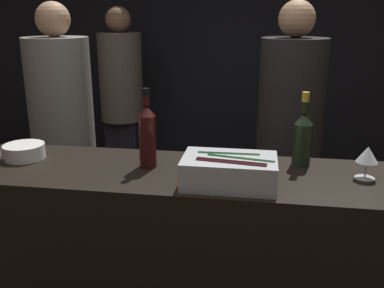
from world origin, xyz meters
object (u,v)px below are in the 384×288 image
wine_glass (367,156)px  bowl_white (24,151)px  champagne_bottle (303,137)px  person_blond_tee (289,135)px  person_in_hoodie (122,100)px  ice_bin_with_bottles (230,170)px  red_wine_bottle_black_foil (147,134)px  person_grey_polo (63,129)px

wine_glass → bowl_white: bearing=179.3°
champagne_bottle → person_blond_tee: person_blond_tee is taller
bowl_white → person_in_hoodie: size_ratio=0.11×
ice_bin_with_bottles → red_wine_bottle_black_foil: red_wine_bottle_black_foil is taller
bowl_white → red_wine_bottle_black_foil: (0.62, -0.02, 0.12)m
ice_bin_with_bottles → wine_glass: 0.59m
ice_bin_with_bottles → wine_glass: (0.56, 0.16, 0.04)m
bowl_white → person_blond_tee: bearing=30.3°
red_wine_bottle_black_foil → person_in_hoodie: size_ratio=0.21×
ice_bin_with_bottles → wine_glass: bearing=15.8°
person_in_hoodie → bowl_white: bearing=89.8°
ice_bin_with_bottles → person_blond_tee: person_blond_tee is taller
ice_bin_with_bottles → person_grey_polo: 1.45m
ice_bin_with_bottles → bowl_white: bearing=170.0°
bowl_white → champagne_bottle: champagne_bottle is taller
person_in_hoodie → red_wine_bottle_black_foil: bearing=109.4°
wine_glass → person_grey_polo: size_ratio=0.08×
person_in_hoodie → person_grey_polo: 1.00m
person_in_hoodie → champagne_bottle: bearing=128.7°
person_in_hoodie → person_blond_tee: person_blond_tee is taller
wine_glass → champagne_bottle: bearing=152.9°
bowl_white → person_blond_tee: size_ratio=0.11×
red_wine_bottle_black_foil → bowl_white: bearing=178.3°
bowl_white → champagne_bottle: size_ratio=0.57×
person_in_hoodie → ice_bin_with_bottles: bearing=117.4°
person_grey_polo → red_wine_bottle_black_foil: bearing=-151.3°
champagne_bottle → person_blond_tee: bearing=91.1°
wine_glass → person_blond_tee: (-0.27, 0.78, -0.14)m
ice_bin_with_bottles → person_in_hoodie: 2.17m
champagne_bottle → person_in_hoodie: 2.11m
ice_bin_with_bottles → person_in_hoodie: size_ratio=0.22×
ice_bin_with_bottles → person_in_hoodie: bearing=119.7°
wine_glass → person_in_hoodie: (-1.64, 1.72, -0.15)m
bowl_white → champagne_bottle: 1.33m
bowl_white → person_in_hoodie: 1.71m
person_blond_tee → person_grey_polo: 1.44m
bowl_white → person_blond_tee: (1.30, 0.76, -0.08)m
wine_glass → person_grey_polo: person_grey_polo is taller
wine_glass → person_blond_tee: size_ratio=0.08×
person_in_hoodie → person_blond_tee: size_ratio=0.99×
ice_bin_with_bottles → person_blond_tee: (0.29, 0.94, -0.11)m
ice_bin_with_bottles → red_wine_bottle_black_foil: size_ratio=1.05×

